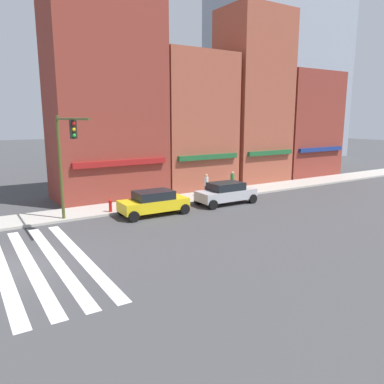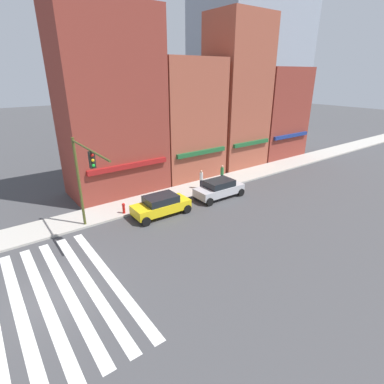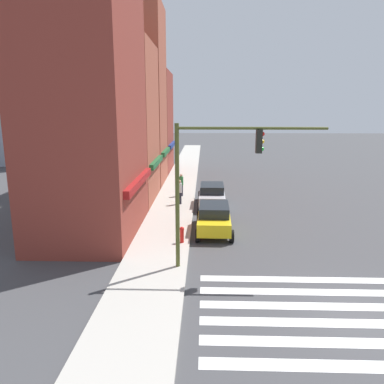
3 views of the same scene
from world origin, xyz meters
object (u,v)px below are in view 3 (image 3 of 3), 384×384
traffic_signal (213,170)px  sedan_yellow (214,217)px  fire_hydrant (182,234)px  pedestrian_white_shirt (180,192)px  pedestrian_green_top (181,184)px  sedan_silver (212,194)px

traffic_signal → sedan_yellow: traffic_signal is taller
sedan_yellow → fire_hydrant: sedan_yellow is taller
traffic_signal → pedestrian_white_shirt: bearing=10.9°
traffic_signal → sedan_yellow: (5.28, -0.22, -3.58)m
pedestrian_white_shirt → fire_hydrant: (-8.01, -0.63, -0.46)m
traffic_signal → pedestrian_white_shirt: size_ratio=3.58×
sedan_yellow → traffic_signal: bearing=178.9°
pedestrian_green_top → traffic_signal: bearing=-76.9°
sedan_silver → traffic_signal: bearing=179.7°
sedan_silver → pedestrian_white_shirt: 2.35m
traffic_signal → sedan_yellow: bearing=-2.3°
traffic_signal → fire_hydrant: size_ratio=7.52×
sedan_yellow → fire_hydrant: bearing=144.7°
pedestrian_white_shirt → fire_hydrant: pedestrian_white_shirt is taller
traffic_signal → pedestrian_green_top: size_ratio=3.58×
sedan_yellow → pedestrian_green_top: (8.31, 2.37, 0.23)m
sedan_silver → pedestrian_white_shirt: size_ratio=2.50×
sedan_yellow → pedestrian_white_shirt: 6.17m
sedan_yellow → sedan_silver: size_ratio=1.00×
pedestrian_white_shirt → sedan_yellow: bearing=125.7°
pedestrian_green_top → fire_hydrant: 10.64m
sedan_silver → fire_hydrant: 8.32m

